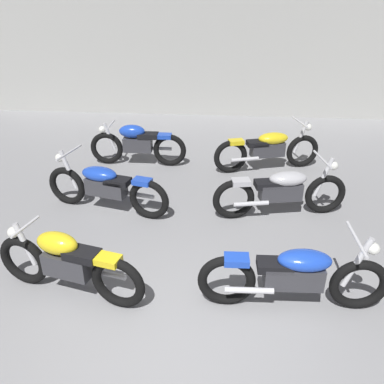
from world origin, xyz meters
name	(u,v)px	position (x,y,z in m)	size (l,w,h in m)	color
ground_plane	(171,358)	(0.00, 0.00, 0.00)	(60.00, 60.00, 0.00)	gray
back_wall	(210,48)	(0.00, 8.50, 1.80)	(12.73, 0.24, 3.60)	#B2B2AD
motorcycle_left_row_0	(67,262)	(-1.33, 0.87, 0.46)	(1.94, 0.66, 0.88)	black
motorcycle_left_row_1	(105,186)	(-1.43, 2.90, 0.45)	(2.13, 0.80, 0.97)	black
motorcycle_left_row_2	(137,143)	(-1.30, 4.81, 0.46)	(1.97, 0.48, 0.88)	black
motorcycle_right_row_0	(295,275)	(1.31, 0.88, 0.45)	(2.17, 0.68, 0.97)	black
motorcycle_right_row_1	(282,190)	(1.39, 2.97, 0.45)	(2.15, 0.77, 0.97)	black
motorcycle_right_row_2	(268,148)	(1.33, 4.78, 0.45)	(2.12, 0.87, 0.97)	black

